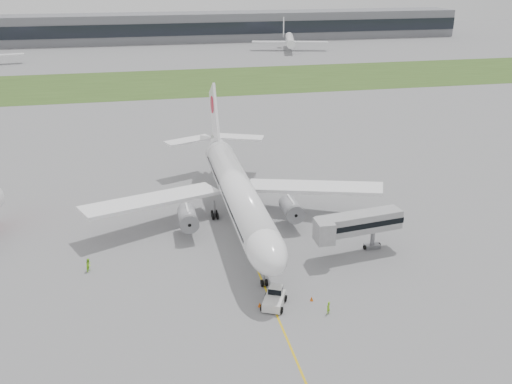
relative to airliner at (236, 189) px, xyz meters
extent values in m
plane|color=gray|center=(0.00, -4.87, -5.66)|extent=(600.00, 600.00, 0.00)
cube|color=#344E1D|center=(0.00, 115.13, -5.65)|extent=(600.00, 50.00, 0.02)
cube|color=slate|center=(0.00, 225.13, 1.34)|extent=(320.00, 22.00, 14.00)
cube|color=black|center=(0.00, 214.13, 1.34)|extent=(320.00, 0.60, 6.00)
cylinder|color=white|center=(0.00, -0.87, -0.06)|extent=(5.00, 38.00, 5.00)
ellipsoid|color=white|center=(0.00, -20.37, -0.06)|extent=(5.00, 11.00, 5.00)
cube|color=black|center=(0.00, -21.37, 0.84)|extent=(3.20, 1.54, 1.14)
cone|color=white|center=(0.00, 21.13, 0.74)|extent=(5.00, 10.53, 6.16)
cube|color=white|center=(-13.00, 1.13, -1.26)|extent=(22.13, 13.52, 1.70)
cube|color=white|center=(13.00, 1.13, -1.26)|extent=(22.13, 13.52, 1.70)
cylinder|color=#A4A4A9|center=(-8.00, -3.37, -2.66)|extent=(2.70, 5.20, 2.70)
cylinder|color=#A4A4A9|center=(8.00, -3.37, -2.66)|extent=(2.70, 5.20, 2.70)
cube|color=white|center=(0.00, 22.63, 5.84)|extent=(0.45, 10.90, 12.76)
cylinder|color=red|center=(0.00, 23.63, 7.84)|extent=(0.60, 3.20, 3.20)
cube|color=white|center=(-5.00, 23.63, 1.14)|extent=(9.54, 6.34, 0.35)
cube|color=white|center=(5.00, 23.63, 1.14)|extent=(9.54, 6.34, 0.35)
cylinder|color=gray|center=(0.00, -19.87, -4.11)|extent=(0.24, 0.24, 3.10)
cylinder|color=black|center=(-3.20, 2.13, -5.11)|extent=(1.40, 1.10, 1.10)
cylinder|color=black|center=(3.20, 2.13, -5.11)|extent=(1.40, 1.10, 1.10)
cube|color=silver|center=(0.14, -24.50, -4.96)|extent=(3.64, 4.49, 1.05)
cube|color=silver|center=(0.58, -23.55, -4.09)|extent=(2.02, 1.93, 0.87)
cube|color=black|center=(0.58, -23.55, -4.04)|extent=(2.07, 1.99, 0.74)
cylinder|color=black|center=(-0.38, -22.82, -5.27)|extent=(0.61, 0.84, 0.79)
cylinder|color=black|center=(1.76, -23.81, -5.27)|extent=(0.61, 0.84, 0.79)
cylinder|color=black|center=(-1.49, -25.19, -5.27)|extent=(0.61, 0.84, 0.79)
cylinder|color=black|center=(0.65, -26.19, -5.27)|extent=(0.61, 0.84, 0.79)
cube|color=#A3A3A6|center=(14.93, -13.75, -1.00)|extent=(12.80, 4.36, 2.69)
cube|color=black|center=(14.93, -13.75, -1.00)|extent=(12.99, 4.48, 0.81)
cube|color=#A3A3A6|center=(9.28, -15.42, -1.00)|extent=(2.33, 3.05, 3.05)
cylinder|color=gray|center=(17.53, -12.94, -3.96)|extent=(0.63, 0.63, 3.41)
cube|color=gray|center=(17.53, -12.94, -5.35)|extent=(2.30, 1.53, 0.63)
cylinder|color=black|center=(16.38, -13.09, -5.35)|extent=(0.35, 0.66, 0.63)
cylinder|color=black|center=(18.69, -12.78, -5.35)|extent=(0.35, 0.66, 0.63)
cone|color=#D5560B|center=(-1.57, -24.35, -5.36)|extent=(0.44, 0.44, 0.60)
cone|color=#D5560B|center=(4.90, -24.39, -5.37)|extent=(0.42, 0.42, 0.58)
imported|color=#81C721|center=(5.99, -27.41, -4.86)|extent=(0.69, 0.66, 1.60)
imported|color=#97EA27|center=(-22.05, -11.26, -4.73)|extent=(1.02, 1.12, 1.86)
camera|label=1|loc=(-14.13, -81.18, 32.77)|focal=40.00mm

